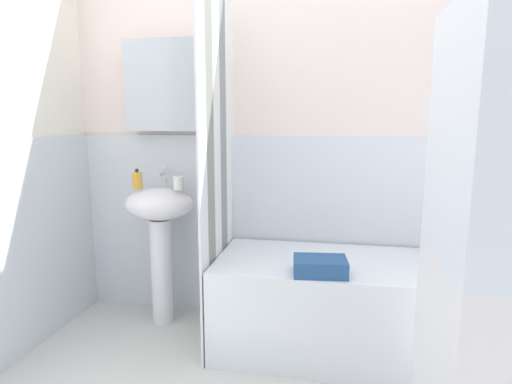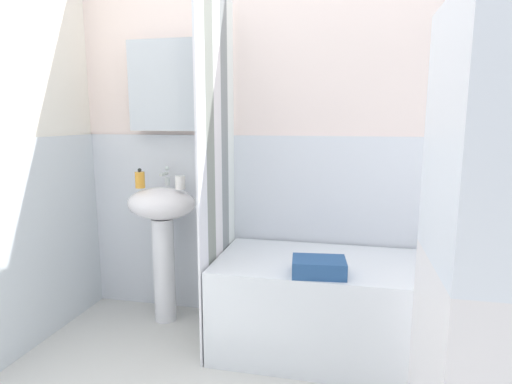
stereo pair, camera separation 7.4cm
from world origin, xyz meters
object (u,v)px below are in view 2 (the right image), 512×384
(soap_dispenser, at_px, (140,180))
(towel_folded, at_px, (319,267))
(sink, at_px, (162,224))
(body_wash_bottle, at_px, (488,242))
(bathtub, at_px, (360,309))
(conditioner_bottle, at_px, (471,245))
(toothbrush_cup, at_px, (180,182))

(soap_dispenser, height_order, towel_folded, soap_dispenser)
(sink, height_order, body_wash_bottle, sink)
(towel_folded, bearing_deg, bathtub, 46.25)
(bathtub, distance_m, conditioner_bottle, 0.74)
(sink, relative_size, body_wash_bottle, 4.66)
(sink, distance_m, soap_dispenser, 0.31)
(sink, xyz_separation_m, towel_folded, (1.01, -0.37, -0.07))
(soap_dispenser, height_order, body_wash_bottle, soap_dispenser)
(bathtub, relative_size, body_wash_bottle, 8.48)
(conditioner_bottle, bearing_deg, towel_folded, -149.75)
(toothbrush_cup, height_order, bathtub, toothbrush_cup)
(toothbrush_cup, xyz_separation_m, bathtub, (1.09, -0.12, -0.66))
(bathtub, relative_size, towel_folded, 6.01)
(towel_folded, bearing_deg, soap_dispenser, 163.70)
(sink, xyz_separation_m, body_wash_bottle, (1.93, 0.13, -0.03))
(bathtub, bearing_deg, body_wash_bottle, 20.90)
(soap_dispenser, bearing_deg, conditioner_bottle, 4.34)
(body_wash_bottle, bearing_deg, toothbrush_cup, -175.32)
(sink, xyz_separation_m, toothbrush_cup, (0.14, -0.02, 0.28))
(toothbrush_cup, distance_m, towel_folded, 1.01)
(toothbrush_cup, bearing_deg, body_wash_bottle, 4.68)
(soap_dispenser, bearing_deg, towel_folded, -16.30)
(sink, distance_m, towel_folded, 1.08)
(bathtub, relative_size, conditioner_bottle, 10.58)
(soap_dispenser, xyz_separation_m, bathtub, (1.35, -0.11, -0.67))
(toothbrush_cup, distance_m, conditioner_bottle, 1.74)
(soap_dispenser, xyz_separation_m, body_wash_bottle, (2.05, 0.16, -0.32))
(bathtub, height_order, towel_folded, towel_folded)
(sink, bearing_deg, bathtub, -6.56)
(sink, height_order, conditioner_bottle, sink)
(conditioner_bottle, height_order, towel_folded, conditioner_bottle)
(sink, height_order, soap_dispenser, soap_dispenser)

